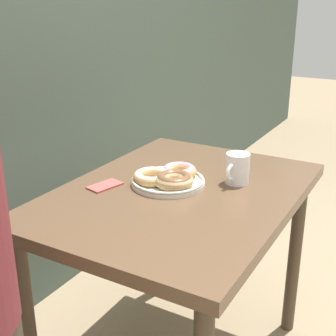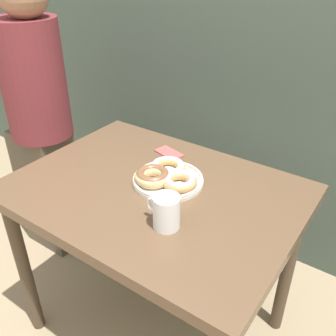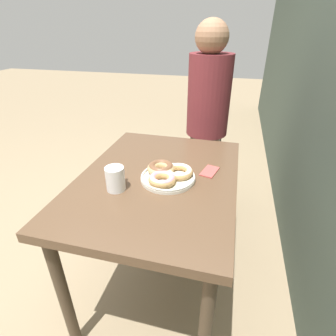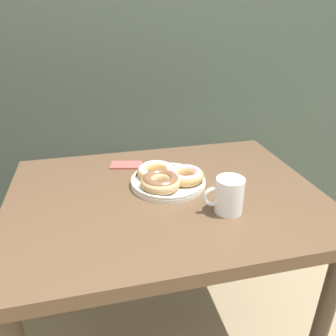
% 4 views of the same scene
% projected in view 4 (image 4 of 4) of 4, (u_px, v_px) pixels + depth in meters
% --- Properties ---
extents(dining_table, '(0.97, 0.72, 0.72)m').
position_uv_depth(dining_table, '(166.00, 217.00, 1.07)').
color(dining_table, brown).
rests_on(dining_table, ground_plane).
extents(donut_plate, '(0.25, 0.25, 0.06)m').
position_uv_depth(donut_plate, '(167.00, 178.00, 1.06)').
color(donut_plate, silver).
rests_on(donut_plate, dining_table).
extents(coffee_mug, '(0.12, 0.08, 0.10)m').
position_uv_depth(coffee_mug, '(228.00, 195.00, 0.91)').
color(coffee_mug, white).
rests_on(coffee_mug, dining_table).
extents(napkin, '(0.12, 0.09, 0.01)m').
position_uv_depth(napkin, '(126.00, 165.00, 1.20)').
color(napkin, '#BC4C47').
rests_on(napkin, dining_table).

